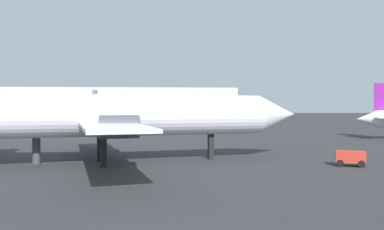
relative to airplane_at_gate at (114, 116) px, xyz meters
name	(u,v)px	position (x,y,z in m)	size (l,w,h in m)	color
airplane_at_gate	(114,116)	(0.00, 0.00, 0.00)	(36.19, 30.35, 11.83)	white
airplane_far_right	(153,119)	(2.86, 48.49, -1.75)	(27.98, 18.25, 7.27)	silver
baggage_cart	(350,157)	(20.30, -3.42, -3.54)	(2.71, 2.11, 1.30)	red
terminal_building	(110,106)	(-10.71, 86.91, 0.96)	(74.73, 19.90, 10.52)	beige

